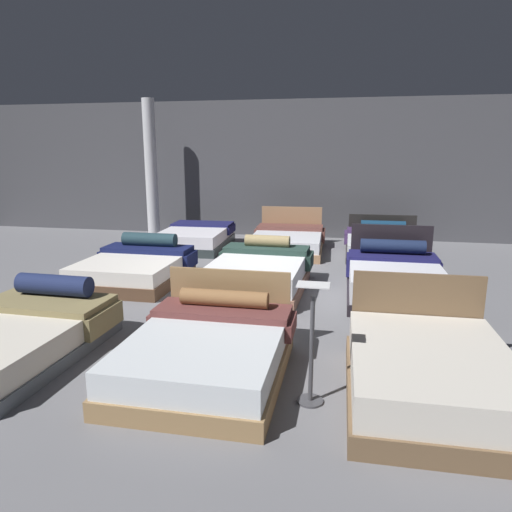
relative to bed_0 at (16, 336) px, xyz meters
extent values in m
cube|color=slate|center=(2.18, 2.95, -0.24)|extent=(18.00, 18.00, 0.02)
cube|color=#47474C|center=(2.18, 7.95, 1.52)|extent=(18.00, 0.06, 3.50)
cube|color=#4F565F|center=(0.00, -0.09, -0.16)|extent=(1.53, 2.15, 0.14)
cube|color=silver|center=(0.00, -0.09, 0.04)|extent=(1.47, 2.09, 0.26)
cube|color=olive|center=(0.01, 0.57, 0.21)|extent=(1.48, 0.78, 0.07)
cube|color=olive|center=(0.76, 0.55, 0.04)|extent=(0.09, 0.75, 0.26)
cylinder|color=#1C264F|center=(0.02, 0.72, 0.38)|extent=(0.96, 0.27, 0.25)
cube|color=#96744B|center=(2.21, -0.10, -0.14)|extent=(1.53, 1.92, 0.19)
cube|color=silver|center=(2.21, -0.10, 0.09)|extent=(1.47, 1.85, 0.26)
cube|color=#96744B|center=(2.21, 0.86, 0.21)|extent=(1.44, 0.04, 0.88)
cube|color=brown|center=(2.21, 0.57, 0.25)|extent=(1.51, 0.53, 0.07)
cube|color=brown|center=(1.44, 0.57, 0.12)|extent=(0.07, 0.53, 0.18)
cube|color=brown|center=(2.98, 0.56, 0.12)|extent=(0.07, 0.53, 0.18)
cylinder|color=olive|center=(2.21, 0.63, 0.37)|extent=(1.00, 0.19, 0.19)
cube|color=brown|center=(4.31, -0.15, -0.13)|extent=(1.47, 1.93, 0.20)
cube|color=silver|center=(4.31, -0.15, 0.12)|extent=(1.41, 1.87, 0.30)
cube|color=brown|center=(4.30, 0.81, 0.25)|extent=(1.36, 0.06, 0.95)
cube|color=brown|center=(-0.05, 2.95, -0.13)|extent=(1.62, 1.91, 0.20)
cube|color=white|center=(-0.05, 2.95, 0.08)|extent=(1.56, 1.85, 0.23)
cube|color=#121945|center=(-0.04, 3.59, 0.24)|extent=(1.59, 0.59, 0.09)
cube|color=#121945|center=(-0.86, 3.59, 0.06)|extent=(0.09, 0.59, 0.26)
cube|color=#121945|center=(0.77, 3.58, 0.06)|extent=(0.09, 0.59, 0.26)
cylinder|color=#203842|center=(-0.04, 3.68, 0.39)|extent=(1.01, 0.25, 0.25)
cube|color=#996953|center=(2.15, 2.92, -0.13)|extent=(1.53, 2.10, 0.20)
cube|color=white|center=(2.15, 2.92, 0.12)|extent=(1.47, 2.04, 0.30)
cube|color=#223831|center=(2.17, 3.64, 0.31)|extent=(1.47, 0.59, 0.09)
cube|color=#223831|center=(1.41, 3.66, 0.14)|extent=(0.10, 0.55, 0.25)
cube|color=#223831|center=(2.92, 3.62, 0.14)|extent=(0.10, 0.55, 0.25)
cylinder|color=#8E7B52|center=(2.17, 3.70, 0.44)|extent=(0.79, 0.23, 0.21)
cube|color=black|center=(4.30, 2.96, -0.15)|extent=(1.46, 2.02, 0.17)
cube|color=silver|center=(4.30, 2.96, 0.10)|extent=(1.40, 1.96, 0.32)
cube|color=black|center=(4.29, 3.97, 0.26)|extent=(1.36, 0.05, 0.99)
cube|color=#19184A|center=(4.29, 3.63, 0.28)|extent=(1.43, 0.63, 0.05)
cube|color=#19184A|center=(3.57, 3.62, 0.11)|extent=(0.06, 0.62, 0.29)
cube|color=#19184A|center=(5.01, 3.63, 0.11)|extent=(0.06, 0.62, 0.29)
cylinder|color=#172240|center=(4.29, 3.69, 0.44)|extent=(1.05, 0.23, 0.22)
cube|color=#2B3334|center=(0.05, 6.00, -0.14)|extent=(1.52, 2.19, 0.18)
cube|color=white|center=(0.05, 6.00, 0.08)|extent=(1.46, 2.13, 0.26)
cube|color=#191A4B|center=(0.03, 6.67, 0.24)|extent=(1.45, 0.78, 0.05)
cube|color=#191A4B|center=(-0.69, 6.65, 0.12)|extent=(0.08, 0.73, 0.18)
cube|color=#191A4B|center=(0.75, 6.70, 0.12)|extent=(0.08, 0.73, 0.18)
cube|color=#9A7250|center=(2.23, 5.94, -0.14)|extent=(1.62, 2.16, 0.18)
cube|color=silver|center=(2.23, 5.94, 0.06)|extent=(1.56, 2.10, 0.23)
cube|color=#9A7250|center=(2.19, 7.00, 0.22)|extent=(1.47, 0.09, 0.90)
cube|color=brown|center=(2.20, 6.65, 0.22)|extent=(1.55, 0.67, 0.08)
cube|color=brown|center=(1.42, 6.63, 0.04)|extent=(0.09, 0.63, 0.27)
cube|color=brown|center=(2.99, 6.68, 0.04)|extent=(0.09, 0.63, 0.27)
cube|color=black|center=(4.35, 6.03, -0.16)|extent=(1.66, 2.04, 0.13)
cube|color=silver|center=(4.35, 6.03, 0.02)|extent=(1.60, 1.98, 0.24)
cube|color=black|center=(4.35, 7.04, 0.15)|extent=(1.56, 0.05, 0.75)
cube|color=#3D2952|center=(4.35, 6.75, 0.18)|extent=(1.63, 0.54, 0.07)
cube|color=#3D2952|center=(3.52, 6.75, 0.01)|extent=(0.08, 0.53, 0.26)
cube|color=#3D2952|center=(5.18, 6.75, 0.01)|extent=(0.08, 0.53, 0.26)
cylinder|color=#112F4C|center=(4.35, 6.78, 0.32)|extent=(1.00, 0.21, 0.21)
cylinder|color=#3F3F44|center=(3.27, -0.34, -0.22)|extent=(0.24, 0.24, 0.02)
cylinder|color=#3F3F44|center=(3.27, -0.34, 0.27)|extent=(0.04, 0.04, 1.01)
cube|color=white|center=(3.27, -0.34, 0.87)|extent=(0.28, 0.20, 0.01)
cylinder|color=silver|center=(-1.44, 7.07, 1.52)|extent=(0.31, 0.31, 3.50)
camera|label=1|loc=(3.53, -4.15, 1.99)|focal=32.40mm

